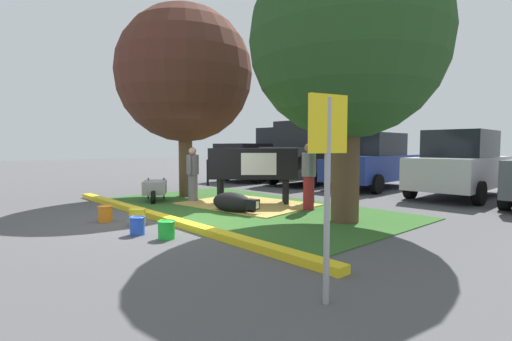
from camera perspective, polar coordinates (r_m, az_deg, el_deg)
The scene contains 21 objects.
ground_plane at distance 8.26m, azimuth -11.13°, elevation -7.12°, with size 80.00×80.00×0.00m, color #4C4C4F.
grass_island at distance 9.45m, azimuth -1.79°, elevation -5.62°, with size 8.01×4.37×0.02m, color #2D5B23.
curb_yellow at distance 8.15m, azimuth -14.53°, elevation -6.88°, with size 9.21×0.24×0.12m, color yellow.
hay_bedding at distance 9.81m, azimuth -1.31°, elevation -5.18°, with size 3.20×2.40×0.04m, color tan.
shade_tree_left at distance 11.77m, azimuth -10.86°, elevation 14.19°, with size 4.06×4.06×5.74m.
shade_tree_right at distance 7.96m, azimuth 13.77°, elevation 18.57°, with size 3.88×3.88×5.57m.
cow_holstein at distance 9.84m, azimuth 0.17°, elevation 1.02°, with size 2.39×2.57×1.53m.
calf_lying at distance 8.67m, azimuth -3.53°, elevation -4.94°, with size 1.33×0.67×0.48m.
person_handler at distance 10.42m, azimuth -9.64°, elevation -0.39°, with size 0.36×0.44×1.51m.
person_visitor_near at distance 9.93m, azimuth 8.19°, elevation -0.32°, with size 0.48×0.34×1.59m.
person_visitor_far at distance 8.99m, azimuth 8.06°, elevation -0.64°, with size 0.38×0.42×1.61m.
wheelbarrow at distance 10.77m, azimuth -15.20°, elevation -2.58°, with size 1.50×1.18×0.63m.
parking_sign at distance 3.64m, azimuth 10.88°, elevation 2.01°, with size 0.15×0.44×2.04m.
bucket_orange at distance 8.29m, azimuth -22.04°, elevation -6.08°, with size 0.30×0.30×0.33m.
bucket_yellow at distance 7.74m, azimuth -17.65°, elevation -6.69°, with size 0.33×0.33×0.32m.
bucket_blue at distance 6.89m, azimuth -17.68°, elevation -7.99°, with size 0.28×0.28×0.32m.
bucket_green at distance 6.47m, azimuth -13.51°, elevation -8.73°, with size 0.30×0.30×0.31m.
pickup_truck_black at distance 17.46m, azimuth 2.22°, elevation 2.31°, with size 2.42×5.49×2.42m.
suv_dark_grey at distance 15.56m, azimuth 8.89°, elevation 2.67°, with size 2.30×4.69×2.52m.
sedan_blue at distance 14.34m, azimuth 17.44°, elevation 1.31°, with size 2.19×4.48×2.02m.
sedan_silver at distance 12.92m, azimuth 28.73°, elevation 0.78°, with size 2.19×4.48×2.02m.
Camera 1 is at (6.97, -4.15, 1.54)m, focal length 26.19 mm.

